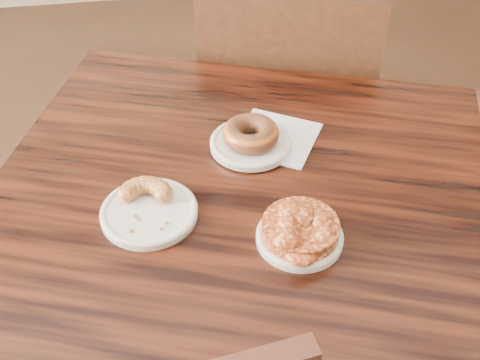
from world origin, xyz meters
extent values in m
cube|color=black|center=(-0.14, 0.01, 0.38)|extent=(1.16, 1.16, 0.75)
cube|color=white|center=(-0.03, 0.18, 0.75)|extent=(0.21, 0.21, 0.00)
cylinder|color=white|center=(-0.09, 0.16, 0.76)|extent=(0.16, 0.16, 0.01)
cylinder|color=white|center=(-0.29, 0.00, 0.76)|extent=(0.17, 0.17, 0.01)
cylinder|color=silver|center=(-0.05, -0.10, 0.76)|extent=(0.14, 0.14, 0.01)
torus|color=#964815|center=(-0.09, 0.16, 0.79)|extent=(0.11, 0.11, 0.04)
camera|label=1|loc=(-0.25, -0.75, 1.48)|focal=45.00mm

